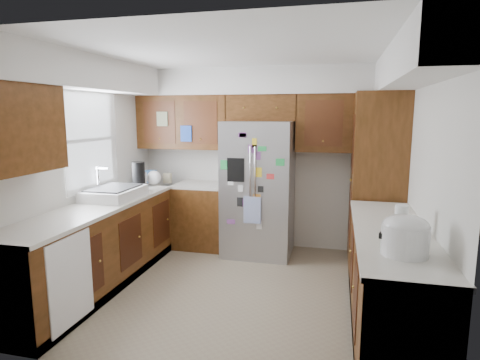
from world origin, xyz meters
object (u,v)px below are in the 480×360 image
pantry (377,181)px  fridge (258,189)px  rice_cooker (405,234)px  paper_towel (401,219)px

pantry → fridge: size_ratio=1.19×
rice_cooker → paper_towel: rice_cooker is taller
fridge → rice_cooker: bearing=-57.0°
pantry → rice_cooker: size_ratio=6.48×
fridge → pantry: bearing=-2.1°
pantry → rice_cooker: 2.26m
fridge → rice_cooker: (1.50, -2.31, 0.17)m
pantry → fridge: (-1.50, 0.05, -0.17)m
rice_cooker → paper_towel: bearing=84.9°
paper_towel → fridge: bearing=131.0°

